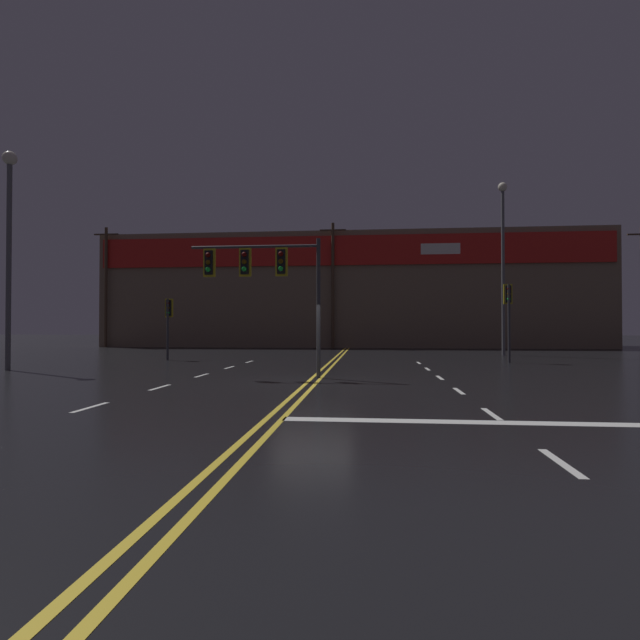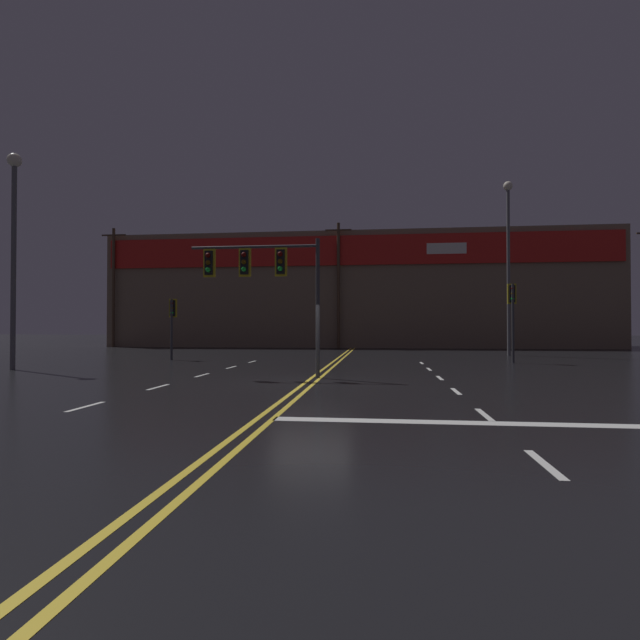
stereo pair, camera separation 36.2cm
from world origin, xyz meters
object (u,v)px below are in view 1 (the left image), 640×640
at_px(traffic_signal_median, 261,270).
at_px(traffic_signal_corner_northwest, 169,315).
at_px(traffic_signal_corner_northeast, 508,305).
at_px(streetlight_far_median, 503,247).
at_px(streetlight_median_approach, 9,229).

height_order(traffic_signal_median, traffic_signal_corner_northwest, traffic_signal_median).
height_order(traffic_signal_corner_northeast, streetlight_far_median, streetlight_far_median).
relative_size(traffic_signal_median, traffic_signal_corner_northeast, 1.23).
bearing_deg(traffic_signal_corner_northeast, streetlight_far_median, 77.33).
distance_m(traffic_signal_corner_northeast, streetlight_far_median, 7.80).
bearing_deg(traffic_signal_corner_northwest, streetlight_median_approach, -120.13).
bearing_deg(streetlight_far_median, traffic_signal_corner_northwest, -161.58).
relative_size(traffic_signal_corner_northeast, streetlight_median_approach, 0.44).
bearing_deg(streetlight_far_median, traffic_signal_corner_northeast, -102.67).
xyz_separation_m(traffic_signal_median, streetlight_median_approach, (-10.79, 1.88, 2.01)).
relative_size(traffic_signal_median, streetlight_median_approach, 0.54).
bearing_deg(traffic_signal_corner_northwest, streetlight_far_median, 18.42).
relative_size(traffic_signal_median, streetlight_far_median, 0.44).
xyz_separation_m(traffic_signal_median, traffic_signal_corner_northeast, (10.56, 8.35, -0.87)).
xyz_separation_m(traffic_signal_corner_northwest, streetlight_median_approach, (-3.92, -6.75, 3.33)).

